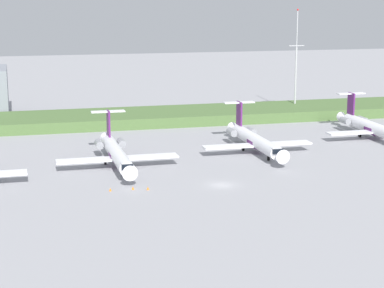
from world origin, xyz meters
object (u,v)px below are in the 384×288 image
regional_jet_third (116,153)px  regional_jet_fourth (255,140)px  regional_jet_fifth (372,127)px  safety_cone_mid_marker (133,188)px  safety_cone_front_marker (110,189)px  antenna_mast (296,71)px  safety_cone_rear_marker (148,188)px

regional_jet_third → regional_jet_fourth: 29.86m
regional_jet_fifth → safety_cone_mid_marker: size_ratio=56.36×
regional_jet_fourth → safety_cone_front_marker: (-33.01, -21.94, -2.26)m
antenna_mast → safety_cone_rear_marker: size_ratio=51.43×
regional_jet_fifth → safety_cone_mid_marker: (-59.69, -28.98, -2.26)m
antenna_mast → safety_cone_rear_marker: (-54.13, -66.73, -11.38)m
regional_jet_third → safety_cone_front_marker: size_ratio=56.36×
regional_jet_fifth → antenna_mast: (-3.17, 37.01, 9.12)m
regional_jet_third → safety_cone_rear_marker: (2.60, -17.72, -2.26)m
regional_jet_fifth → safety_cone_rear_marker: 64.59m
safety_cone_front_marker → regional_jet_fourth: bearing=33.6°
regional_jet_third → safety_cone_rear_marker: 18.05m
regional_jet_fourth → safety_cone_mid_marker: (-29.23, -22.00, -2.26)m
regional_jet_third → safety_cone_mid_marker: (0.21, -16.98, -2.26)m
regional_jet_third → safety_cone_front_marker: bearing=-101.9°
antenna_mast → safety_cone_front_marker: 90.07m
regional_jet_fifth → regional_jet_third: bearing=-168.7°
safety_cone_mid_marker → regional_jet_fifth: bearing=25.9°
regional_jet_fourth → antenna_mast: size_ratio=1.10×
safety_cone_rear_marker → regional_jet_third: bearing=98.3°
antenna_mast → safety_cone_front_marker: bearing=-132.4°
safety_cone_rear_marker → regional_jet_fifth: bearing=27.4°
safety_cone_mid_marker → antenna_mast: bearing=49.4°
regional_jet_third → safety_cone_mid_marker: 17.13m
safety_cone_mid_marker → safety_cone_rear_marker: size_ratio=1.00×
regional_jet_fifth → safety_cone_front_marker: regional_jet_fifth is taller
regional_jet_fifth → safety_cone_front_marker: bearing=-155.5°
regional_jet_third → safety_cone_mid_marker: bearing=-89.3°
safety_cone_mid_marker → safety_cone_front_marker: bearing=179.2°
safety_cone_front_marker → safety_cone_rear_marker: same height
safety_cone_rear_marker → safety_cone_front_marker: bearing=172.6°
regional_jet_fourth → antenna_mast: 52.57m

